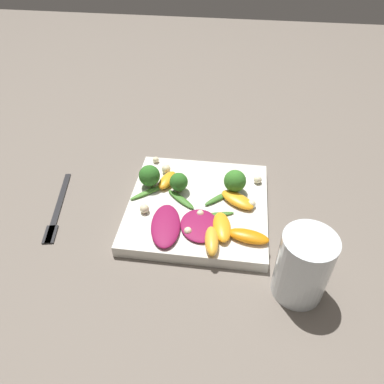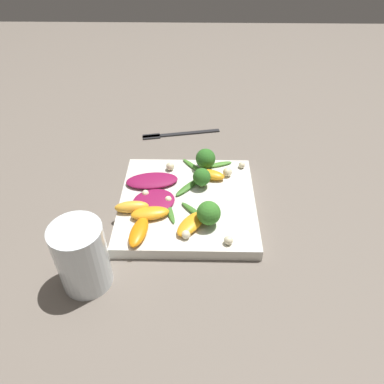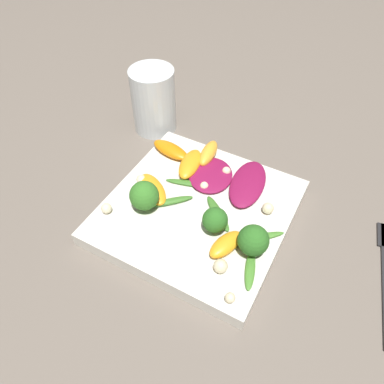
{
  "view_description": "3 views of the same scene",
  "coord_description": "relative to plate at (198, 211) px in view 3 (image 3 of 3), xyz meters",
  "views": [
    {
      "loc": [
        -0.06,
        0.52,
        0.51
      ],
      "look_at": [
        0.01,
        -0.02,
        0.03
      ],
      "focal_mm": 35.0,
      "sensor_mm": 36.0,
      "label": 1
    },
    {
      "loc": [
        -0.54,
        -0.02,
        0.51
      ],
      "look_at": [
        0.01,
        -0.01,
        0.04
      ],
      "focal_mm": 35.0,
      "sensor_mm": 36.0,
      "label": 2
    },
    {
      "loc": [
        0.17,
        -0.32,
        0.45
      ],
      "look_at": [
        -0.01,
        0.01,
        0.04
      ],
      "focal_mm": 35.0,
      "sensor_mm": 36.0,
      "label": 3
    }
  ],
  "objects": [
    {
      "name": "arugula_sprig_3",
      "position": [
        -0.04,
        -0.01,
        0.02
      ],
      "size": [
        0.06,
        0.06,
        0.01
      ],
      "color": "#3D7528",
      "rests_on": "plate"
    },
    {
      "name": "drinking_glass",
      "position": [
        -0.18,
        0.16,
        0.05
      ],
      "size": [
        0.08,
        0.08,
        0.12
      ],
      "color": "white",
      "rests_on": "ground_plane"
    },
    {
      "name": "radicchio_leaf_1",
      "position": [
        0.05,
        0.07,
        0.02
      ],
      "size": [
        0.07,
        0.11,
        0.01
      ],
      "color": "maroon",
      "rests_on": "plate"
    },
    {
      "name": "macadamia_nut_0",
      "position": [
        -0.11,
        -0.07,
        0.02
      ],
      "size": [
        0.02,
        0.02,
        0.02
      ],
      "color": "beige",
      "rests_on": "plate"
    },
    {
      "name": "orange_segment_1",
      "position": [
        -0.04,
        0.1,
        0.02
      ],
      "size": [
        0.03,
        0.07,
        0.02
      ],
      "color": "#FCAD33",
      "rests_on": "plate"
    },
    {
      "name": "macadamia_nut_5",
      "position": [
        -0.1,
        0.0,
        0.02
      ],
      "size": [
        0.02,
        0.02,
        0.02
      ],
      "color": "beige",
      "rests_on": "plate"
    },
    {
      "name": "arugula_sprig_2",
      "position": [
        0.1,
        -0.02,
        0.01
      ],
      "size": [
        0.07,
        0.07,
        0.01
      ],
      "color": "#47842D",
      "rests_on": "plate"
    },
    {
      "name": "arugula_sprig_0",
      "position": [
        0.11,
        -0.06,
        0.01
      ],
      "size": [
        0.03,
        0.06,
        0.01
      ],
      "color": "#47842D",
      "rests_on": "plate"
    },
    {
      "name": "orange_segment_2",
      "position": [
        -0.07,
        -0.01,
        0.02
      ],
      "size": [
        0.08,
        0.07,
        0.02
      ],
      "color": "orange",
      "rests_on": "plate"
    },
    {
      "name": "orange_segment_0",
      "position": [
        -0.1,
        0.08,
        0.02
      ],
      "size": [
        0.08,
        0.04,
        0.02
      ],
      "color": "orange",
      "rests_on": "plate"
    },
    {
      "name": "broccoli_floret_2",
      "position": [
        0.04,
        -0.03,
        0.03
      ],
      "size": [
        0.04,
        0.04,
        0.04
      ],
      "color": "#84AD5B",
      "rests_on": "plate"
    },
    {
      "name": "arugula_sprig_1",
      "position": [
        0.03,
        -0.0,
        0.02
      ],
      "size": [
        0.06,
        0.06,
        0.01
      ],
      "color": "#3D7528",
      "rests_on": "plate"
    },
    {
      "name": "broccoli_floret_1",
      "position": [
        0.1,
        -0.04,
        0.04
      ],
      "size": [
        0.04,
        0.04,
        0.05
      ],
      "color": "#7A9E51",
      "rests_on": "plate"
    },
    {
      "name": "macadamia_nut_2",
      "position": [
        0.08,
        -0.08,
        0.02
      ],
      "size": [
        0.02,
        0.02,
        0.02
      ],
      "color": "beige",
      "rests_on": "plate"
    },
    {
      "name": "plate",
      "position": [
        0.0,
        0.0,
        0.0
      ],
      "size": [
        0.26,
        0.26,
        0.02
      ],
      "color": "silver",
      "rests_on": "ground_plane"
    },
    {
      "name": "ground_plane",
      "position": [
        0.0,
        0.0,
        -0.01
      ],
      "size": [
        2.4,
        2.4,
        0.0
      ],
      "primitive_type": "plane",
      "color": "#6B6056"
    },
    {
      "name": "broccoli_floret_0",
      "position": [
        -0.07,
        -0.04,
        0.04
      ],
      "size": [
        0.04,
        0.04,
        0.05
      ],
      "color": "#7A9E51",
      "rests_on": "plate"
    },
    {
      "name": "macadamia_nut_6",
      "position": [
        0.01,
        0.08,
        0.02
      ],
      "size": [
        0.01,
        0.01,
        0.01
      ],
      "color": "beige",
      "rests_on": "plate"
    },
    {
      "name": "radicchio_leaf_0",
      "position": [
        -0.01,
        0.06,
        0.02
      ],
      "size": [
        0.09,
        0.1,
        0.01
      ],
      "color": "maroon",
      "rests_on": "plate"
    },
    {
      "name": "arugula_sprig_4",
      "position": [
        -0.03,
        0.04,
        0.01
      ],
      "size": [
        0.09,
        0.04,
        0.01
      ],
      "color": "#3D7528",
      "rests_on": "plate"
    },
    {
      "name": "macadamia_nut_4",
      "position": [
        -0.01,
        0.04,
        0.02
      ],
      "size": [
        0.01,
        0.01,
        0.01
      ],
      "color": "beige",
      "rests_on": "plate"
    },
    {
      "name": "orange_segment_3",
      "position": [
        -0.05,
        0.07,
        0.02
      ],
      "size": [
        0.04,
        0.08,
        0.02
      ],
      "color": "orange",
      "rests_on": "plate"
    },
    {
      "name": "macadamia_nut_1",
      "position": [
        0.09,
        0.04,
        0.02
      ],
      "size": [
        0.02,
        0.02,
        0.02
      ],
      "color": "beige",
      "rests_on": "plate"
    },
    {
      "name": "macadamia_nut_3",
      "position": [
        0.1,
        -0.11,
        0.02
      ],
      "size": [
        0.01,
        0.01,
        0.01
      ],
      "color": "beige",
      "rests_on": "plate"
    },
    {
      "name": "orange_segment_4",
      "position": [
        0.07,
        -0.05,
        0.02
      ],
      "size": [
        0.04,
        0.06,
        0.02
      ],
      "color": "orange",
      "rests_on": "plate"
    }
  ]
}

